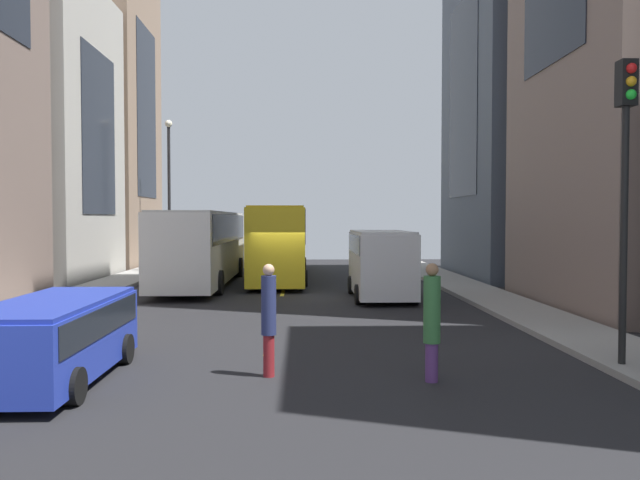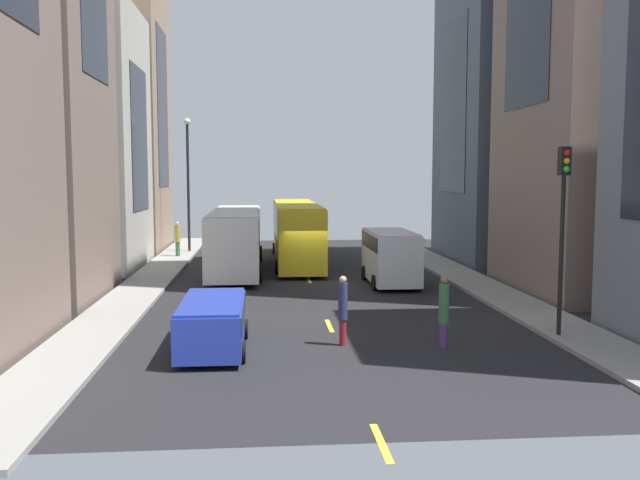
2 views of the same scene
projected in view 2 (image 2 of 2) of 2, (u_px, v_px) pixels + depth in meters
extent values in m
plane|color=black|center=(309.00, 280.00, 34.25)|extent=(42.01, 42.01, 0.00)
cube|color=gray|center=(150.00, 281.00, 33.59)|extent=(2.25, 44.00, 0.15)
cube|color=gray|center=(463.00, 277.00, 34.90)|extent=(2.25, 44.00, 0.15)
cube|color=yellow|center=(381.00, 443.00, 13.42)|extent=(0.16, 2.00, 0.01)
cube|color=yellow|center=(329.00, 326.00, 23.84)|extent=(0.16, 2.00, 0.01)
cube|color=yellow|center=(309.00, 280.00, 34.25)|extent=(0.16, 2.00, 0.01)
cube|color=yellow|center=(298.00, 255.00, 44.67)|extent=(0.16, 2.00, 0.01)
cube|color=yellow|center=(291.00, 240.00, 55.08)|extent=(0.16, 2.00, 0.01)
cube|color=#B7B2A8|center=(56.00, 139.00, 38.06)|extent=(9.11, 8.74, 14.55)
cube|color=#1E232D|center=(56.00, 139.00, 38.06)|extent=(9.20, 4.81, 8.00)
cube|color=#937760|center=(106.00, 108.00, 47.17)|extent=(7.65, 8.47, 19.78)
cube|color=#1E232D|center=(106.00, 108.00, 47.17)|extent=(7.73, 4.66, 10.88)
cube|color=#4C5666|center=(517.00, 107.00, 41.41)|extent=(7.93, 9.81, 18.73)
cube|color=#1E232D|center=(517.00, 107.00, 41.41)|extent=(8.01, 5.40, 10.30)
cube|color=silver|center=(236.00, 239.00, 37.11)|extent=(2.55, 12.65, 3.00)
cube|color=black|center=(236.00, 224.00, 37.03)|extent=(2.60, 11.64, 1.20)
cube|color=beige|center=(236.00, 211.00, 36.96)|extent=(2.45, 12.15, 0.08)
cylinder|color=black|center=(219.00, 254.00, 41.02)|extent=(0.46, 1.00, 1.00)
cylinder|color=black|center=(258.00, 254.00, 41.22)|extent=(0.46, 1.00, 1.00)
cylinder|color=black|center=(209.00, 273.00, 33.24)|extent=(0.46, 1.00, 1.00)
cylinder|color=black|center=(257.00, 272.00, 33.44)|extent=(0.46, 1.00, 1.00)
cube|color=yellow|center=(296.00, 232.00, 40.92)|extent=(2.45, 14.47, 3.30)
cube|color=black|center=(296.00, 218.00, 40.84)|extent=(2.50, 13.32, 1.48)
cube|color=gold|center=(296.00, 204.00, 40.76)|extent=(2.35, 13.89, 0.08)
cylinder|color=black|center=(276.00, 248.00, 45.42)|extent=(0.44, 0.76, 0.76)
cylinder|color=black|center=(310.00, 248.00, 45.60)|extent=(0.44, 0.76, 0.76)
cylinder|color=black|center=(279.00, 266.00, 36.52)|extent=(0.44, 0.76, 0.76)
cylinder|color=black|center=(321.00, 266.00, 36.70)|extent=(0.44, 0.76, 0.76)
cube|color=white|center=(390.00, 257.00, 32.68)|extent=(2.05, 5.11, 2.30)
cube|color=black|center=(391.00, 241.00, 32.61)|extent=(2.09, 4.70, 0.69)
cube|color=silver|center=(391.00, 232.00, 32.56)|extent=(1.97, 4.91, 0.08)
cylinder|color=black|center=(366.00, 273.00, 34.27)|extent=(0.37, 0.72, 0.72)
cylinder|color=black|center=(403.00, 272.00, 34.42)|extent=(0.37, 0.72, 0.72)
cylinder|color=black|center=(376.00, 283.00, 31.12)|extent=(0.37, 0.72, 0.72)
cylinder|color=black|center=(417.00, 282.00, 31.28)|extent=(0.37, 0.72, 0.72)
cube|color=#2338AD|center=(212.00, 324.00, 20.43)|extent=(1.85, 4.63, 1.28)
cube|color=black|center=(212.00, 313.00, 20.40)|extent=(1.89, 4.26, 0.54)
cube|color=navy|center=(212.00, 301.00, 20.37)|extent=(1.78, 4.44, 0.08)
cylinder|color=black|center=(189.00, 330.00, 21.83)|extent=(0.33, 0.62, 0.62)
cylinder|color=black|center=(243.00, 329.00, 21.97)|extent=(0.33, 0.62, 0.62)
cylinder|color=black|center=(178.00, 353.00, 18.98)|extent=(0.33, 0.62, 0.62)
cylinder|color=black|center=(240.00, 352.00, 19.13)|extent=(0.33, 0.62, 0.62)
cylinder|color=#336B38|center=(178.00, 249.00, 43.11)|extent=(0.27, 0.27, 0.89)
cylinder|color=gold|center=(177.00, 234.00, 43.02)|extent=(0.37, 0.37, 1.08)
sphere|color=beige|center=(177.00, 223.00, 42.95)|extent=(0.22, 0.22, 0.22)
cylinder|color=maroon|center=(343.00, 332.00, 21.08)|extent=(0.22, 0.22, 0.81)
cylinder|color=navy|center=(343.00, 301.00, 20.99)|extent=(0.29, 0.29, 1.14)
sphere|color=tan|center=(343.00, 280.00, 20.93)|extent=(0.22, 0.22, 0.22)
cylinder|color=#593372|center=(443.00, 335.00, 20.88)|extent=(0.24, 0.24, 0.73)
cylinder|color=#336B38|center=(444.00, 304.00, 20.78)|extent=(0.32, 0.32, 1.25)
sphere|color=#8C6647|center=(444.00, 279.00, 20.71)|extent=(0.24, 0.24, 0.24)
cylinder|color=black|center=(561.00, 256.00, 21.66)|extent=(0.14, 0.14, 5.09)
cube|color=black|center=(564.00, 161.00, 21.38)|extent=(0.32, 0.32, 0.90)
sphere|color=red|center=(567.00, 153.00, 21.18)|extent=(0.20, 0.20, 0.20)
sphere|color=orange|center=(567.00, 161.00, 21.21)|extent=(0.20, 0.20, 0.20)
sphere|color=green|center=(567.00, 169.00, 21.23)|extent=(0.20, 0.20, 0.20)
cylinder|color=black|center=(188.00, 188.00, 45.66)|extent=(0.18, 0.18, 8.47)
sphere|color=silver|center=(187.00, 121.00, 45.24)|extent=(0.44, 0.44, 0.44)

